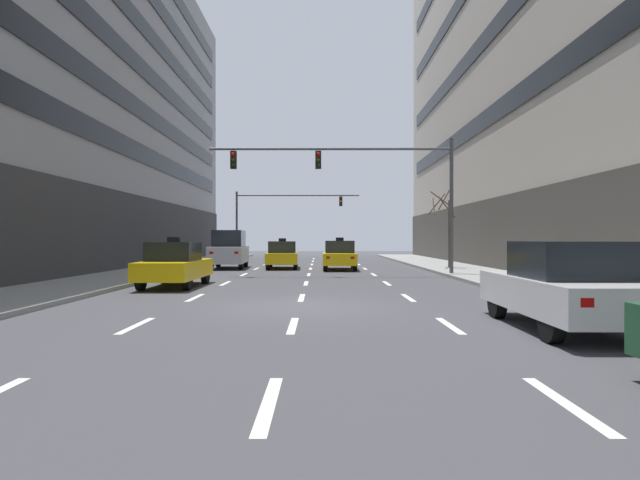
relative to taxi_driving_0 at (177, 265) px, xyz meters
The scene contains 37 objects.
ground_plane 7.29m from the taxi_driving_0, 48.97° to the right, with size 120.00×120.00×0.00m, color #424247.
sidewalk_right 14.15m from the taxi_driving_0, 22.75° to the right, with size 3.80×80.00×0.14m, color gray.
lane_stripe_l1_s3 8.65m from the taxi_driving_0, 79.51° to the right, with size 0.16×2.00×0.01m, color silver.
lane_stripe_l1_s4 3.89m from the taxi_driving_0, 65.66° to the right, with size 0.16×2.00×0.01m, color silver.
lane_stripe_l1_s5 2.34m from the taxi_driving_0, 44.43° to the left, with size 0.16×2.00×0.01m, color silver.
lane_stripe_l1_s6 6.77m from the taxi_driving_0, 76.52° to the left, with size 0.16×2.00×0.01m, color silver.
lane_stripe_l1_s7 11.67m from the taxi_driving_0, 82.27° to the left, with size 0.16×2.00×0.01m, color silver.
lane_stripe_l1_s8 16.63m from the taxi_driving_0, 84.59° to the left, with size 0.16×2.00×0.01m, color silver.
lane_stripe_l1_s9 21.61m from the taxi_driving_0, 85.84° to the left, with size 0.16×2.00×0.01m, color silver.
lane_stripe_l1_s10 26.59m from the taxi_driving_0, 86.62° to the left, with size 0.16×2.00×0.01m, color silver.
lane_stripe_l2_s2 14.30m from the taxi_driving_0, 70.55° to the right, with size 0.16×2.00×0.01m, color silver.
lane_stripe_l2_s3 9.74m from the taxi_driving_0, 60.68° to the right, with size 0.16×2.00×0.01m, color silver.
lane_stripe_l2_s4 5.94m from the taxi_driving_0, 36.08° to the right, with size 0.16×2.00×0.01m, color silver.
lane_stripe_l2_s5 5.06m from the taxi_driving_0, 17.91° to the left, with size 0.16×2.00×0.01m, color silver.
lane_stripe_l2_s6 8.12m from the taxi_driving_0, 53.97° to the left, with size 0.16×2.00×0.01m, color silver.
lane_stripe_l2_s7 12.50m from the taxi_driving_0, 67.60° to the left, with size 0.16×2.00×0.01m, color silver.
lane_stripe_l2_s8 17.23m from the taxi_driving_0, 73.96° to the left, with size 0.16×2.00×0.01m, color silver.
lane_stripe_l2_s9 22.07m from the taxi_driving_0, 77.55° to the left, with size 0.16×2.00×0.01m, color silver.
lane_stripe_l2_s10 26.97m from the taxi_driving_0, 79.84° to the left, with size 0.16×2.00×0.01m, color silver.
lane_stripe_l3_s2 15.65m from the taxi_driving_0, 59.46° to the right, with size 0.16×2.00×0.01m, color silver.
lane_stripe_l3_s3 11.63m from the taxi_driving_0, 46.82° to the right, with size 0.16×2.00×0.01m, color silver.
lane_stripe_l3_s4 8.70m from the taxi_driving_0, 23.56° to the right, with size 0.16×2.00×0.01m, color silver.
lane_stripe_l3_s5 8.13m from the taxi_driving_0, 10.95° to the left, with size 0.16×2.00×0.01m, color silver.
lane_stripe_l3_s6 10.32m from the taxi_driving_0, 39.45° to the left, with size 0.16×2.00×0.01m, color silver.
lane_stripe_l3_s7 14.03m from the taxi_driving_0, 55.45° to the left, with size 0.16×2.00×0.01m, color silver.
lane_stripe_l3_s8 18.36m from the taxi_driving_0, 64.35° to the left, with size 0.16×2.00×0.01m, color silver.
lane_stripe_l3_s9 22.97m from the taxi_driving_0, 69.76° to the left, with size 0.16×2.00×0.01m, color silver.
lane_stripe_l3_s10 27.71m from the taxi_driving_0, 73.34° to the left, with size 0.16×2.00×0.01m, color silver.
taxi_driving_0 is the anchor object (origin of this frame).
car_driving_1 11.86m from the taxi_driving_0, 90.40° to the left, with size 2.17×4.74×2.25m.
taxi_driving_2 12.29m from the taxi_driving_0, 58.50° to the left, with size 1.95×4.44×1.83m.
taxi_driving_3 12.11m from the taxi_driving_0, 75.24° to the left, with size 1.95×4.36×1.79m.
car_parked_1 13.44m from the taxi_driving_0, 41.41° to the right, with size 1.97×4.61×1.72m.
traffic_signal_0 10.10m from the taxi_driving_0, 37.27° to the left, with size 11.56×0.35×6.38m.
traffic_signal_1 27.09m from the taxi_driving_0, 86.63° to the left, with size 10.86×0.34×5.77m.
street_tree_0 16.31m from the taxi_driving_0, 39.36° to the left, with size 1.43×2.38×4.46m.
pedestrian_0 14.31m from the taxi_driving_0, ahead, with size 0.24×0.53×1.52m.
Camera 1 is at (0.55, -13.60, 1.77)m, focal length 29.32 mm.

